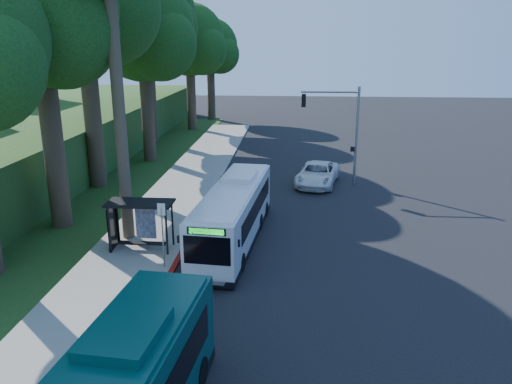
{
  "coord_description": "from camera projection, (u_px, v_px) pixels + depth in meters",
  "views": [
    {
      "loc": [
        0.34,
        -25.4,
        10.02
      ],
      "look_at": [
        -1.67,
        1.0,
        1.97
      ],
      "focal_mm": 35.0,
      "sensor_mm": 36.0,
      "label": 1
    }
  ],
  "objects": [
    {
      "name": "stop_sign_pole",
      "position": [
        162.0,
        227.0,
        22.19
      ],
      "size": [
        0.35,
        0.06,
        3.17
      ],
      "color": "gray",
      "rests_on": "ground"
    },
    {
      "name": "tree_3",
      "position": [
        147.0,
        19.0,
        47.56
      ],
      "size": [
        10.08,
        9.6,
        17.28
      ],
      "color": "#382B1E",
      "rests_on": "ground"
    },
    {
      "name": "grass_verge",
      "position": [
        89.0,
        199.0,
        32.87
      ],
      "size": [
        8.0,
        70.0,
        0.06
      ],
      "primitive_type": "cube",
      "color": "#234719",
      "rests_on": "ground"
    },
    {
      "name": "white_bus",
      "position": [
        234.0,
        213.0,
        25.6
      ],
      "size": [
        3.21,
        10.87,
        3.19
      ],
      "rotation": [
        0.0,
        0.0,
        -0.09
      ],
      "color": "silver",
      "rests_on": "ground"
    },
    {
      "name": "pickup",
      "position": [
        318.0,
        174.0,
        36.06
      ],
      "size": [
        3.7,
        6.04,
        1.56
      ],
      "primitive_type": "imported",
      "rotation": [
        0.0,
        0.0,
        -0.21
      ],
      "color": "white",
      "rests_on": "ground"
    },
    {
      "name": "tree_0",
      "position": [
        40.0,
        16.0,
        24.79
      ],
      "size": [
        8.4,
        8.0,
        15.7
      ],
      "color": "#382B1E",
      "rests_on": "ground"
    },
    {
      "name": "ground",
      "position": [
        285.0,
        232.0,
        27.17
      ],
      "size": [
        140.0,
        140.0,
        0.0
      ],
      "primitive_type": "plane",
      "color": "black",
      "rests_on": "ground"
    },
    {
      "name": "tree_5",
      "position": [
        211.0,
        49.0,
        63.46
      ],
      "size": [
        7.35,
        7.0,
        12.86
      ],
      "color": "#382B1E",
      "rests_on": "ground"
    },
    {
      "name": "traffic_signal_pole",
      "position": [
        343.0,
        123.0,
        35.15
      ],
      "size": [
        4.1,
        0.3,
        7.0
      ],
      "color": "gray",
      "rests_on": "ground"
    },
    {
      "name": "sidewalk",
      "position": [
        154.0,
        228.0,
        27.68
      ],
      "size": [
        4.5,
        70.0,
        0.12
      ],
      "primitive_type": "cube",
      "color": "gray",
      "rests_on": "ground"
    },
    {
      "name": "tree_2",
      "position": [
        144.0,
        35.0,
        40.23
      ],
      "size": [
        8.82,
        8.4,
        15.12
      ],
      "color": "#382B1E",
      "rests_on": "ground"
    },
    {
      "name": "bus_shelter",
      "position": [
        137.0,
        215.0,
        24.44
      ],
      "size": [
        3.2,
        1.51,
        2.55
      ],
      "color": "black",
      "rests_on": "ground"
    },
    {
      "name": "red_curb",
      "position": [
        178.0,
        259.0,
        23.7
      ],
      "size": [
        0.25,
        30.0,
        0.13
      ],
      "primitive_type": "cube",
      "color": "maroon",
      "rests_on": "ground"
    },
    {
      "name": "tree_4",
      "position": [
        190.0,
        43.0,
        55.67
      ],
      "size": [
        8.4,
        8.0,
        14.14
      ],
      "color": "#382B1E",
      "rests_on": "ground"
    }
  ]
}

